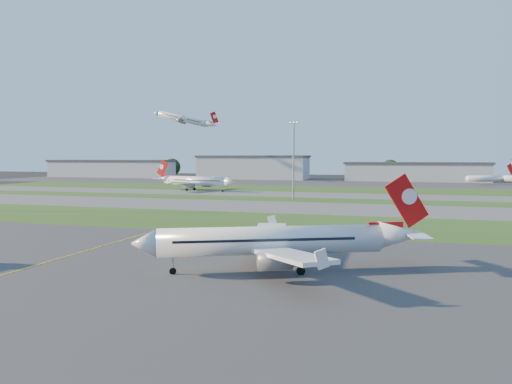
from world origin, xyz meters
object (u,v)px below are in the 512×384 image
at_px(mini_jet_near, 490,178).
at_px(light_mast_centre, 294,155).
at_px(airliner_taxiing, 196,181).
at_px(airliner_parked, 274,241).

bearing_deg(mini_jet_near, light_mast_centre, -154.02).
bearing_deg(airliner_taxiing, airliner_parked, 131.69).
bearing_deg(airliner_parked, light_mast_centre, 76.49).
relative_size(mini_jet_near, light_mast_centre, 0.98).
relative_size(airliner_taxiing, mini_jet_near, 1.45).
xyz_separation_m(airliner_taxiing, light_mast_centre, (48.66, -31.96, 10.73)).
relative_size(airliner_parked, airliner_taxiing, 0.87).
bearing_deg(light_mast_centre, mini_jet_near, 57.40).
bearing_deg(airliner_parked, mini_jet_near, 50.92).
xyz_separation_m(airliner_taxiing, mini_jet_near, (124.16, 86.11, -0.80)).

